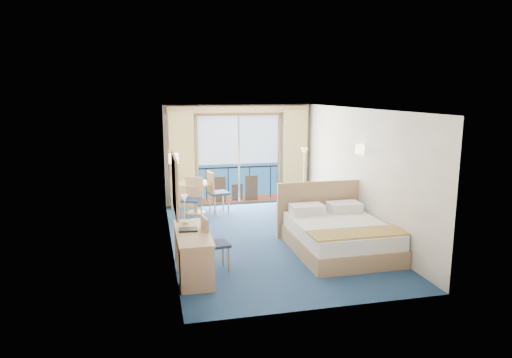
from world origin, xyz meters
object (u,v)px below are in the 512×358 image
(table_chair_a, at_px, (215,190))
(desk_chair, at_px, (211,240))
(armchair, at_px, (311,204))
(round_table, at_px, (195,190))
(bed, at_px, (338,235))
(table_chair_b, at_px, (193,196))
(floor_lamp, at_px, (304,162))
(nightstand, at_px, (341,216))
(desk, at_px, (196,260))

(table_chair_a, bearing_deg, desk_chair, 158.33)
(armchair, distance_m, round_table, 2.92)
(bed, xyz_separation_m, table_chair_b, (-2.51, 2.94, 0.24))
(armchair, relative_size, floor_lamp, 0.45)
(desk_chair, bearing_deg, table_chair_a, -16.73)
(nightstand, xyz_separation_m, table_chair_a, (-2.55, 1.99, 0.32))
(bed, relative_size, table_chair_a, 2.09)
(desk, relative_size, round_table, 1.82)
(table_chair_b, bearing_deg, desk_chair, -65.56)
(round_table, bearing_deg, armchair, -18.41)
(armchair, bearing_deg, desk_chair, 2.61)
(floor_lamp, xyz_separation_m, desk_chair, (-3.07, -4.12, -0.63))
(armchair, relative_size, table_chair_b, 0.69)
(desk_chair, xyz_separation_m, table_chair_b, (0.00, 3.37, 0.02))
(table_chair_a, bearing_deg, round_table, 69.61)
(bed, bearing_deg, round_table, 125.20)
(floor_lamp, height_order, table_chair_b, floor_lamp)
(round_table, bearing_deg, nightstand, -33.89)
(nightstand, height_order, desk_chair, desk_chair)
(desk_chair, bearing_deg, floor_lamp, -44.33)
(table_chair_a, xyz_separation_m, table_chair_b, (-0.61, -0.42, -0.03))
(armchair, xyz_separation_m, round_table, (-2.76, 0.92, 0.28))
(bed, distance_m, desk, 2.99)
(desk, bearing_deg, table_chair_a, 77.80)
(bed, xyz_separation_m, armchair, (0.34, 2.51, -0.01))
(armchair, height_order, table_chair_a, table_chair_a)
(desk, xyz_separation_m, table_chair_b, (0.32, 3.88, 0.15))
(armchair, distance_m, table_chair_b, 2.90)
(bed, distance_m, table_chair_a, 3.87)
(armchair, bearing_deg, round_table, -61.60)
(desk, bearing_deg, round_table, 84.48)
(round_table, bearing_deg, floor_lamp, 5.11)
(floor_lamp, xyz_separation_m, desk, (-3.39, -4.63, -0.77))
(bed, distance_m, table_chair_b, 3.87)
(bed, bearing_deg, armchair, 82.21)
(desk_chair, relative_size, round_table, 1.10)
(table_chair_a, bearing_deg, desk, 155.22)
(armchair, height_order, floor_lamp, floor_lamp)
(desk, bearing_deg, floor_lamp, 53.77)
(nightstand, distance_m, armchair, 1.18)
(armchair, distance_m, table_chair_a, 2.42)
(table_chair_b, bearing_deg, desk, -70.32)
(armchair, xyz_separation_m, floor_lamp, (0.21, 1.18, 0.86))
(floor_lamp, xyz_separation_m, table_chair_b, (-3.07, -0.76, -0.61))
(armchair, bearing_deg, floor_lamp, -143.39)
(floor_lamp, relative_size, desk_chair, 1.60)
(round_table, relative_size, table_chair_b, 0.87)
(bed, bearing_deg, desk_chair, -170.26)
(nightstand, xyz_separation_m, round_table, (-3.06, 2.05, 0.32))
(desk, bearing_deg, armchair, 47.31)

